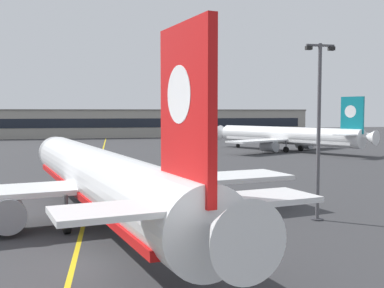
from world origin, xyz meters
TOP-DOWN VIEW (x-y plane):
  - ground_plane at (0.00, 0.00)m, footprint 400.00×400.00m
  - taxiway_centreline at (0.00, 30.00)m, footprint 8.83×179.81m
  - airliner_foreground at (0.10, 9.15)m, footprint 32.29×41.15m
  - airliner_background at (38.70, 64.28)m, footprint 28.11×35.03m
  - apron_lamp_post at (16.05, 6.91)m, footprint 2.24×0.90m
  - terminal_building at (1.83, 126.94)m, footprint 137.06×12.40m

SIDE VIEW (x-z plane):
  - ground_plane at x=0.00m, z-range 0.00..0.00m
  - taxiway_centreline at x=0.00m, z-range 0.00..0.01m
  - airliner_background at x=38.70m, z-range -2.27..8.51m
  - airliner_foreground at x=0.10m, z-range -2.46..9.19m
  - terminal_building at x=1.83m, z-range 0.01..8.85m
  - apron_lamp_post at x=16.05m, z-range 0.31..13.35m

